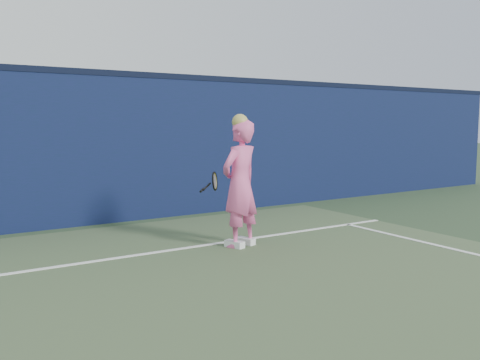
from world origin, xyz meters
TOP-DOWN VIEW (x-y plane):
  - backstop_wall at (0.00, 6.50)m, footprint 24.00×0.40m
  - wall_cap at (0.00, 6.50)m, footprint 24.00×0.42m
  - player at (2.46, 3.72)m, footprint 0.74×0.61m
  - racket at (2.30, 4.17)m, footprint 0.46×0.33m

SIDE VIEW (x-z plane):
  - racket at x=2.30m, z-range 0.73..1.02m
  - player at x=2.46m, z-range -0.03..1.81m
  - backstop_wall at x=0.00m, z-range 0.00..2.50m
  - wall_cap at x=0.00m, z-range 2.50..2.60m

